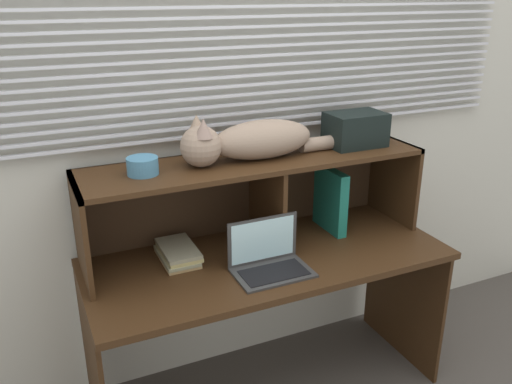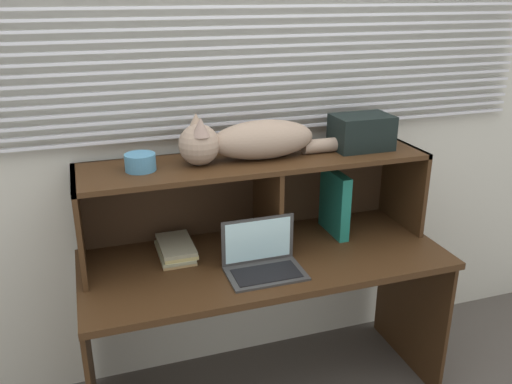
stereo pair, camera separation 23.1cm
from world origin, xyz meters
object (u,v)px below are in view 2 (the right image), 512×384
Objects in this scene: binder_upright at (335,203)px; small_basket at (140,162)px; cat at (249,140)px; book_stack at (176,249)px; storage_box at (361,132)px; laptop at (263,260)px.

binder_upright is 2.45× the size of small_basket.
cat is 3.20× the size of book_stack.
cat reaches higher than storage_box.
binder_upright is 0.92m from small_basket.
laptop is at bearing -151.14° from binder_upright.
book_stack is at bearing -179.99° from storage_box.
book_stack is at bearing 142.58° from laptop.
laptop is (-0.02, -0.24, -0.44)m from cat.
binder_upright is at bearing 0.00° from small_basket.
storage_box reaches higher than small_basket.
cat is 6.49× the size of small_basket.
cat reaches higher than book_stack.
cat reaches higher than small_basket.
cat reaches higher than binder_upright.
cat is 0.54m from binder_upright.
cat is 3.07× the size of storage_box.
book_stack is 2.03× the size of small_basket.
binder_upright is at bearing 0.01° from book_stack.
storage_box is (0.87, 0.00, 0.45)m from book_stack.
binder_upright is (0.44, 0.24, 0.10)m from laptop.
cat is 2.65× the size of binder_upright.
small_basket is 0.47× the size of storage_box.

